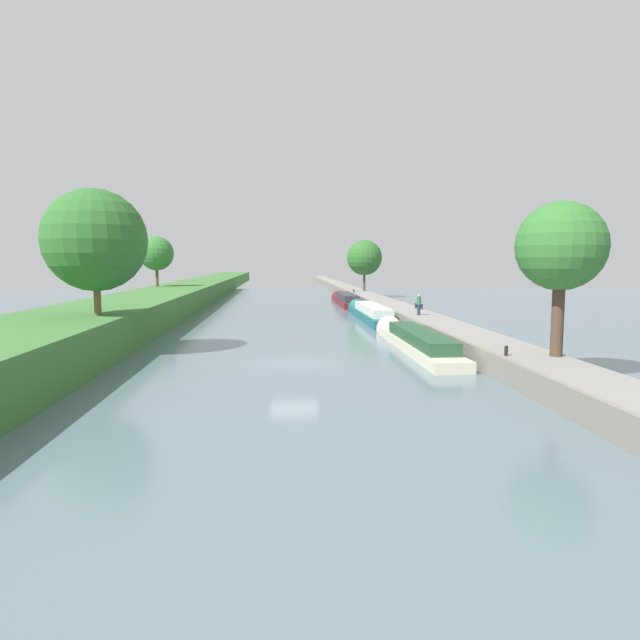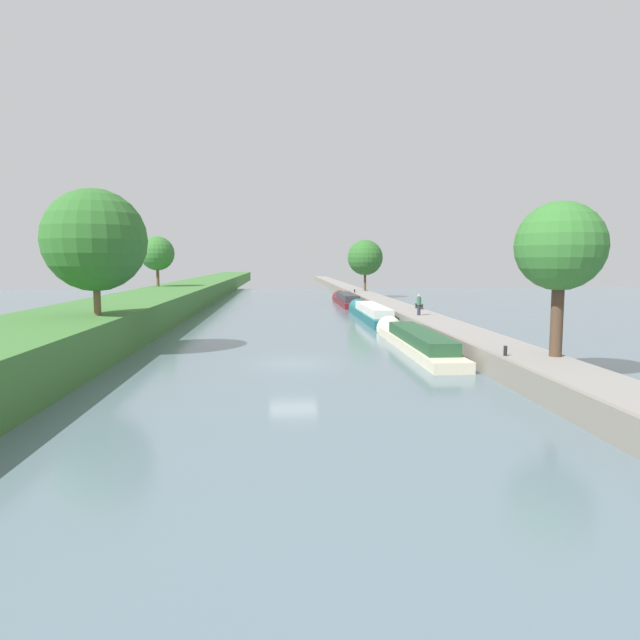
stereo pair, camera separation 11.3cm
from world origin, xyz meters
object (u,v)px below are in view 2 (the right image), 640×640
object	(u,v)px
narrowboat_cream	(414,340)
mooring_bollard_near	(505,351)
person_walking	(419,304)
narrowboat_teal	(370,313)
mooring_bollard_far	(355,291)
park_bench	(419,305)
narrowboat_maroon	(346,300)

from	to	relation	value
narrowboat_cream	mooring_bollard_near	xyz separation A→B (m)	(1.99, -9.13, 0.78)
person_walking	mooring_bollard_near	xyz separation A→B (m)	(-0.80, -18.96, -0.65)
narrowboat_teal	mooring_bollard_far	world-z (taller)	mooring_bollard_far
narrowboat_cream	person_walking	bearing A→B (deg)	74.18
person_walking	park_bench	bearing A→B (deg)	75.64
mooring_bollard_far	park_bench	bearing A→B (deg)	-85.04
mooring_bollard_near	mooring_bollard_far	xyz separation A→B (m)	(0.00, 51.30, 0.00)
narrowboat_cream	park_bench	distance (m)	16.29
narrowboat_teal	narrowboat_maroon	xyz separation A→B (m)	(-0.13, 18.07, -0.02)
person_walking	narrowboat_teal	bearing A→B (deg)	109.36
narrowboat_teal	mooring_bollard_far	distance (m)	24.85
mooring_bollard_far	park_bench	distance (m)	26.58
mooring_bollard_near	narrowboat_maroon	bearing A→B (deg)	92.56
narrowboat_teal	mooring_bollard_near	distance (m)	26.60
mooring_bollard_near	mooring_bollard_far	size ratio (longest dim) A/B	1.00
narrowboat_teal	person_walking	bearing A→B (deg)	-70.64
narrowboat_cream	narrowboat_maroon	world-z (taller)	narrowboat_maroon
narrowboat_maroon	mooring_bollard_near	world-z (taller)	mooring_bollard_near
mooring_bollard_near	mooring_bollard_far	bearing A→B (deg)	90.00
person_walking	mooring_bollard_near	distance (m)	18.98
narrowboat_maroon	park_bench	world-z (taller)	park_bench
narrowboat_teal	narrowboat_maroon	size ratio (longest dim) A/B	1.06
mooring_bollard_far	park_bench	world-z (taller)	park_bench
person_walking	mooring_bollard_far	size ratio (longest dim) A/B	3.69
park_bench	mooring_bollard_near	bearing A→B (deg)	-95.29
narrowboat_teal	narrowboat_maroon	world-z (taller)	narrowboat_teal
narrowboat_maroon	mooring_bollard_far	xyz separation A→B (m)	(1.99, 6.71, 0.73)
mooring_bollard_far	narrowboat_cream	bearing A→B (deg)	-92.70
narrowboat_teal	person_walking	distance (m)	8.14
narrowboat_teal	park_bench	xyz separation A→B (m)	(4.16, -1.71, 0.83)
narrowboat_cream	mooring_bollard_far	distance (m)	42.23
narrowboat_maroon	person_walking	bearing A→B (deg)	-83.79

